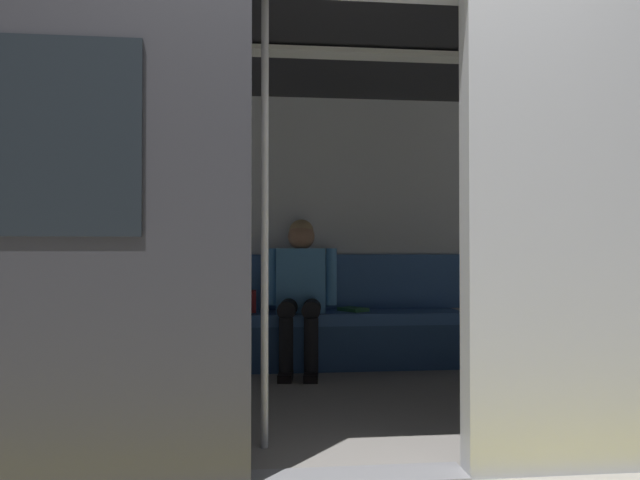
% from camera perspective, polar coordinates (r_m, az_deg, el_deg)
% --- Properties ---
extents(ground_plane, '(60.00, 60.00, 0.00)m').
position_cam_1_polar(ground_plane, '(2.65, 3.75, -21.50)').
color(ground_plane, gray).
extents(train_car, '(6.40, 2.74, 2.31)m').
position_cam_1_polar(train_car, '(3.70, -0.32, 8.30)').
color(train_car, '#ADAFB5').
rests_on(train_car, ground_plane).
extents(bench_seat, '(2.42, 0.44, 0.44)m').
position_cam_1_polar(bench_seat, '(4.72, -0.99, -8.12)').
color(bench_seat, '#38609E').
rests_on(bench_seat, ground_plane).
extents(person_seated, '(0.55, 0.71, 1.17)m').
position_cam_1_polar(person_seated, '(4.64, -1.83, -4.23)').
color(person_seated, '#4C8CC6').
rests_on(person_seated, ground_plane).
extents(handbag, '(0.26, 0.15, 0.17)m').
position_cam_1_polar(handbag, '(4.76, -7.65, -5.79)').
color(handbag, maroon).
rests_on(handbag, bench_seat).
extents(book, '(0.25, 0.27, 0.03)m').
position_cam_1_polar(book, '(4.83, 3.15, -6.57)').
color(book, '#33723F').
rests_on(book, bench_seat).
extents(grab_pole_door, '(0.04, 0.04, 2.17)m').
position_cam_1_polar(grab_pole_door, '(2.84, -5.26, 2.24)').
color(grab_pole_door, silver).
rests_on(grab_pole_door, ground_plane).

